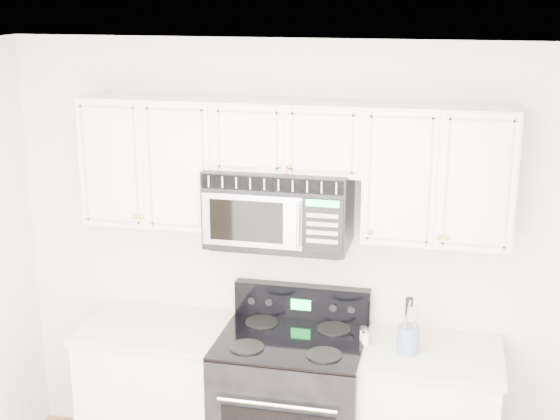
# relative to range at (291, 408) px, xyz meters

# --- Properties ---
(room) EXTENTS (3.51, 3.51, 2.61)m
(room) POSITION_rel_range_xyz_m (-0.05, -1.40, 0.82)
(room) COLOR #9D7F50
(room) RESTS_ON ground
(base_cabinet_left) EXTENTS (0.86, 0.65, 0.92)m
(base_cabinet_left) POSITION_rel_range_xyz_m (-0.85, 0.04, -0.06)
(base_cabinet_left) COLOR silver
(base_cabinet_left) RESTS_ON ground
(range) EXTENTS (0.83, 0.75, 1.14)m
(range) POSITION_rel_range_xyz_m (0.00, 0.00, 0.00)
(range) COLOR black
(range) RESTS_ON ground
(upper_cabinets) EXTENTS (2.44, 0.37, 0.75)m
(upper_cabinets) POSITION_rel_range_xyz_m (-0.05, 0.18, 1.45)
(upper_cabinets) COLOR silver
(upper_cabinets) RESTS_ON ground
(microwave) EXTENTS (0.81, 0.45, 0.45)m
(microwave) POSITION_rel_range_xyz_m (-0.11, 0.14, 1.19)
(microwave) COLOR black
(microwave) RESTS_ON ground
(utensil_crock) EXTENTS (0.12, 0.12, 0.33)m
(utensil_crock) POSITION_rel_range_xyz_m (0.66, -0.01, 0.52)
(utensil_crock) COLOR slate
(utensil_crock) RESTS_ON base_cabinet_right
(shaker_salt) EXTENTS (0.04, 0.04, 0.09)m
(shaker_salt) POSITION_rel_range_xyz_m (0.40, 0.06, 0.48)
(shaker_salt) COLOR silver
(shaker_salt) RESTS_ON base_cabinet_right
(shaker_pepper) EXTENTS (0.04, 0.04, 0.10)m
(shaker_pepper) POSITION_rel_range_xyz_m (0.42, 0.02, 0.49)
(shaker_pepper) COLOR silver
(shaker_pepper) RESTS_ON base_cabinet_right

